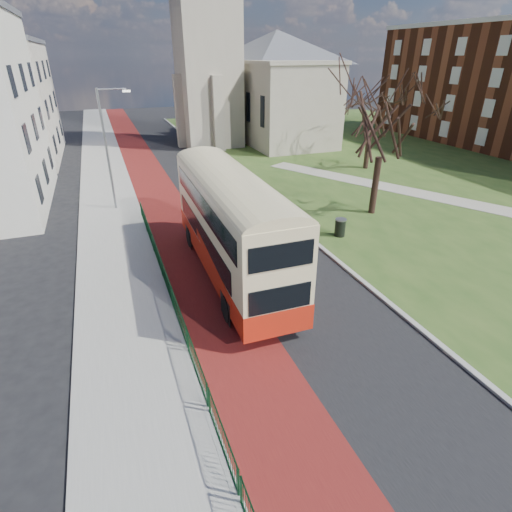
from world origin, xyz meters
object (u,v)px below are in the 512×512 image
winter_tree_far (372,110)px  bus (231,222)px  winter_tree_near (386,108)px  streetlamp (108,144)px  litter_bin (340,227)px

winter_tree_far → bus: bearing=-140.3°
bus → winter_tree_near: winter_tree_near is taller
streetlamp → winter_tree_near: 18.23m
streetlamp → winter_tree_far: bearing=8.4°
winter_tree_near → litter_bin: bearing=-147.6°
winter_tree_near → winter_tree_far: bearing=57.3°
bus → winter_tree_far: bearing=40.7°
streetlamp → winter_tree_far: 23.65m
streetlamp → bus: size_ratio=0.66×
winter_tree_far → litter_bin: size_ratio=7.02×
winter_tree_near → litter_bin: (-4.25, -2.69, -6.40)m
bus → litter_bin: size_ratio=11.00×
winter_tree_far → litter_bin: winter_tree_far is taller
streetlamp → winter_tree_far: size_ratio=1.03×
streetlamp → litter_bin: streetlamp is taller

